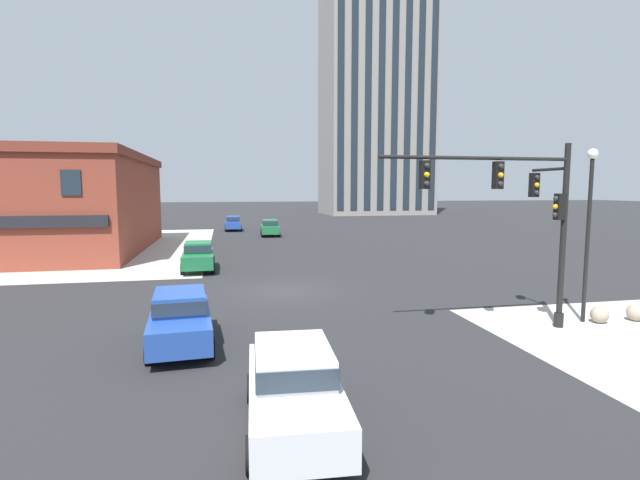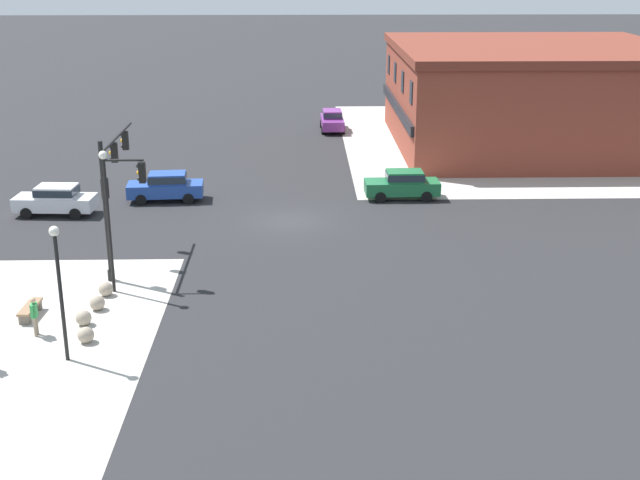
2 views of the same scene
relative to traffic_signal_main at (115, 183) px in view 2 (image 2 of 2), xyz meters
The scene contains 16 objects.
ground_plane 11.43m from the traffic_signal_main, 133.75° to the left, with size 320.00×320.00×0.00m, color #262628.
sidewalk_far_corner 39.15m from the traffic_signal_main, 134.66° to the left, with size 32.00×32.00×0.02m, color #B7B2A8.
traffic_signal_main is the anchor object (origin of this frame).
bollard_sphere_curb_a 4.96m from the traffic_signal_main, ahead, with size 0.62×0.62×0.62m, color gray.
bollard_sphere_curb_b 6.03m from the traffic_signal_main, ahead, with size 0.62×0.62×0.62m, color gray.
bollard_sphere_curb_c 7.24m from the traffic_signal_main, ahead, with size 0.62×0.62×0.62m, color gray.
bollard_sphere_curb_d 8.61m from the traffic_signal_main, ahead, with size 0.62×0.62×0.62m, color gray.
bench_near_signal 7.03m from the traffic_signal_main, 26.59° to the right, with size 1.82×0.54×0.49m.
pedestrian_near_bench 7.98m from the traffic_signal_main, 14.99° to the right, with size 0.55×0.21×1.57m.
street_lamp_corner_near 2.67m from the traffic_signal_main, ahead, with size 0.36×0.36×6.24m.
street_lamp_mid_sidewalk 9.17m from the traffic_signal_main, ahead, with size 0.36×0.36×5.09m.
car_main_northbound_near 10.83m from the traffic_signal_main, 148.68° to the right, with size 2.08×4.49×1.68m.
car_main_northbound_far 18.82m from the traffic_signal_main, 129.05° to the left, with size 1.97×4.44×1.68m.
car_main_southbound_near 11.97m from the traffic_signal_main, behind, with size 2.13×4.52×1.68m.
car_main_southbound_far 33.96m from the traffic_signal_main, 161.11° to the left, with size 4.43×1.95×1.68m.
storefront_block_near_corner 36.67m from the traffic_signal_main, 135.58° to the left, with size 20.06×20.42×7.53m.
Camera 2 is at (44.17, 0.63, 13.98)m, focal length 47.44 mm.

